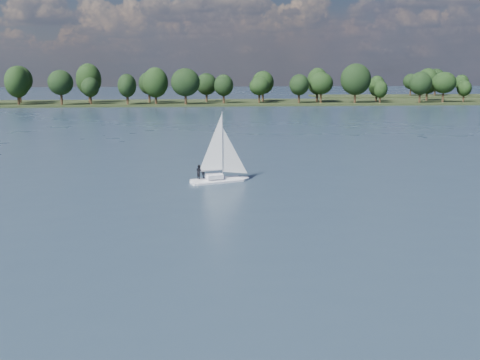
# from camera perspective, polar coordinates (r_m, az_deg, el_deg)

# --- Properties ---
(ground) EXTENTS (700.00, 700.00, 0.00)m
(ground) POSITION_cam_1_polar(r_m,az_deg,el_deg) (113.24, 1.31, 4.81)
(ground) COLOR #233342
(ground) RESTS_ON ground
(far_shore) EXTENTS (660.00, 40.00, 1.50)m
(far_shore) POSITION_cam_1_polar(r_m,az_deg,el_deg) (224.49, -1.89, 8.17)
(far_shore) COLOR black
(far_shore) RESTS_ON ground
(sailboat) EXTENTS (7.08, 4.08, 8.99)m
(sailboat) POSITION_cam_1_polar(r_m,az_deg,el_deg) (64.74, -2.46, 1.93)
(sailboat) COLOR white
(sailboat) RESTS_ON ground
(treeline) EXTENTS (562.58, 73.93, 18.78)m
(treeline) POSITION_cam_1_polar(r_m,az_deg,el_deg) (220.44, -5.65, 10.18)
(treeline) COLOR black
(treeline) RESTS_ON ground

